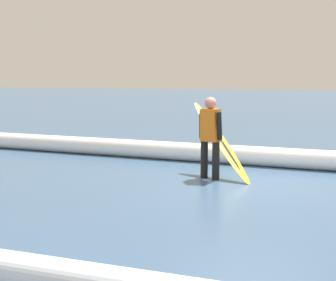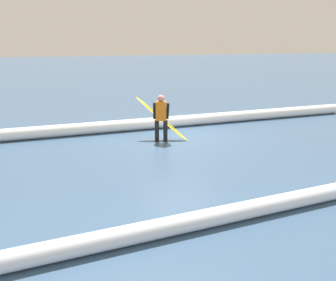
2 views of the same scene
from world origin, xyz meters
The scene contains 4 objects.
ground_plane centered at (0.00, 0.00, 0.00)m, with size 146.58×146.58×0.00m, color #385574.
surfer centered at (0.64, 0.12, 0.86)m, with size 0.49×0.31×1.53m.
surfboard centered at (0.54, -0.17, 0.69)m, with size 1.63×1.30×1.41m.
wave_crest_foreground centered at (-0.35, -1.63, 0.21)m, with size 0.42×0.42×15.97m, color white.
Camera 1 is at (-2.40, 8.86, 1.88)m, focal length 53.20 mm.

